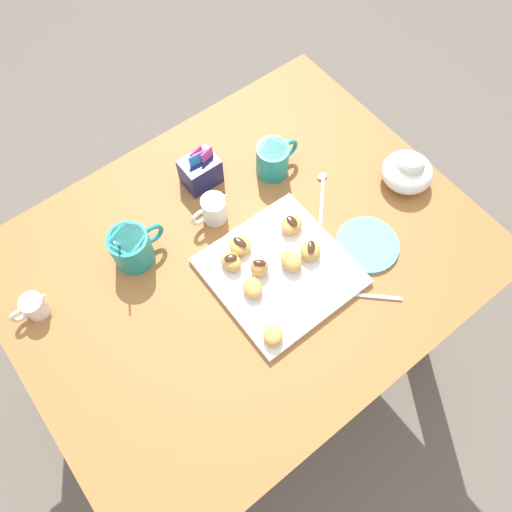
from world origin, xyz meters
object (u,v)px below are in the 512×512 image
Objects in this scene: cream_pitcher_white at (213,209)px; beignet_4 at (292,225)px; beignet_0 at (253,288)px; dining_table at (245,278)px; coffee_mug_teal_right at (273,159)px; beignet_5 at (231,262)px; chocolate_sauce_pitcher at (34,306)px; coffee_mug_teal_left at (132,247)px; beignet_3 at (241,245)px; beignet_1 at (273,336)px; beignet_6 at (291,261)px; ice_cream_bowl at (408,171)px; saucer_sky_left at (367,245)px; sugar_caddy at (200,171)px; pastry_plate_square at (280,271)px; beignet_7 at (310,251)px; beignet_2 at (259,267)px.

beignet_4 is at bearing -49.62° from cream_pitcher_white.
cream_pitcher_white is 2.02× the size of beignet_0.
beignet_0 is (-0.04, -0.09, 0.16)m from dining_table.
beignet_5 is at bearing -147.50° from coffee_mug_teal_right.
coffee_mug_teal_right reaches higher than chocolate_sauce_pitcher.
beignet_3 is (0.21, -0.14, -0.02)m from coffee_mug_teal_left.
beignet_0 is 0.97× the size of beignet_5.
beignet_1 is 0.18m from beignet_6.
beignet_0 is (-0.49, -0.01, -0.01)m from ice_cream_bowl.
sugar_caddy is at bearing 117.28° from saucer_sky_left.
pastry_plate_square is at bearing -142.22° from beignet_4.
saucer_sky_left is 3.12× the size of beignet_7.
beignet_2 is at bearing -51.74° from beignet_5.
coffee_mug_teal_left is 2.78× the size of beignet_0.
ice_cream_bowl is (0.45, -0.08, 0.17)m from dining_table.
coffee_mug_teal_right reaches higher than beignet_6.
beignet_1 is 0.22m from beignet_7.
beignet_3 is at bearing -146.04° from coffee_mug_teal_right.
sugar_caddy is at bearing 108.57° from beignet_4.
cream_pitcher_white is at bearing 130.38° from beignet_4.
pastry_plate_square is 0.16m from beignet_1.
cream_pitcher_white is 2.16× the size of beignet_7.
pastry_plate_square is 2.84× the size of sugar_caddy.
beignet_5 is (-0.29, 0.15, 0.03)m from saucer_sky_left.
chocolate_sauce_pitcher is (-0.24, 0.02, -0.02)m from coffee_mug_teal_left.
chocolate_sauce_pitcher is at bearing 162.10° from beignet_4.
beignet_5 is (-0.05, -0.14, -0.01)m from cream_pitcher_white.
saucer_sky_left is 0.33m from beignet_5.
sugar_caddy is 2.07× the size of beignet_3.
beignet_3 is (-0.04, 0.10, 0.02)m from pastry_plate_square.
beignet_2 is (-0.25, 0.10, 0.03)m from saucer_sky_left.
chocolate_sauce_pitcher is at bearing 152.22° from pastry_plate_square.
pastry_plate_square is 3.28× the size of chocolate_sauce_pitcher.
beignet_0 reaches higher than pastry_plate_square.
cream_pitcher_white is 1.89× the size of beignet_6.
beignet_0 is 1.08× the size of beignet_1.
beignet_5 is at bearing 80.33° from beignet_1.
beignet_6 is (0.06, -0.22, -0.01)m from cream_pitcher_white.
ice_cream_bowl is at bearing -24.72° from cream_pitcher_white.
beignet_4 is (0.13, -0.02, 0.16)m from dining_table.
ice_cream_bowl is 0.46m from beignet_3.
pastry_plate_square is at bearing 1.62° from beignet_0.
coffee_mug_teal_left reaches higher than sugar_caddy.
coffee_mug_teal_left reaches higher than beignet_2.
beignet_0 is (-0.08, -0.00, 0.02)m from pastry_plate_square.
pastry_plate_square is at bearing 171.45° from beignet_6.
beignet_4 is (0.08, -0.25, -0.01)m from sugar_caddy.
beignet_5 is 0.97× the size of beignet_6.
coffee_mug_teal_right is 2.52× the size of beignet_1.
chocolate_sauce_pitcher is (-0.45, 0.17, 0.16)m from dining_table.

